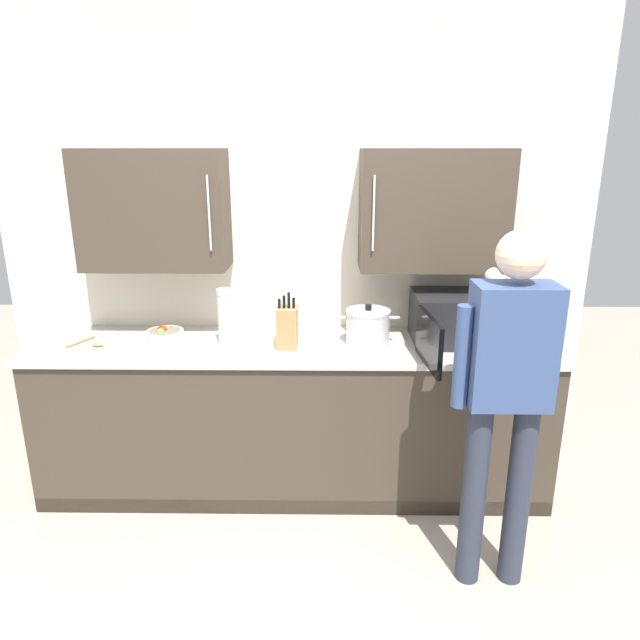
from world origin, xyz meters
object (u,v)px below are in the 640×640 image
object	(u,v)px
microwave_oven	(460,319)
wooden_spoon	(90,343)
thermos_flask	(225,317)
fruit_bowl	(165,335)
person_figure	(506,384)
stock_pot	(368,327)
knife_block	(287,327)

from	to	relation	value
microwave_oven	wooden_spoon	xyz separation A→B (m)	(-2.05, -0.08, -0.13)
thermos_flask	fruit_bowl	xyz separation A→B (m)	(-0.35, 0.04, -0.12)
person_figure	fruit_bowl	bearing A→B (deg)	155.72
stock_pot	person_figure	xyz separation A→B (m)	(0.54, -0.74, -0.01)
thermos_flask	microwave_oven	bearing A→B (deg)	3.20
microwave_oven	knife_block	world-z (taller)	knife_block
microwave_oven	knife_block	bearing A→B (deg)	-174.51
fruit_bowl	person_figure	bearing A→B (deg)	-24.28
stock_pot	wooden_spoon	bearing A→B (deg)	-178.86
fruit_bowl	microwave_oven	bearing A→B (deg)	1.13
thermos_flask	wooden_spoon	distance (m)	0.77
wooden_spoon	thermos_flask	bearing A→B (deg)	0.27
stock_pot	person_figure	distance (m)	0.92
thermos_flask	stock_pot	bearing A→B (deg)	1.98
fruit_bowl	wooden_spoon	world-z (taller)	fruit_bowl
thermos_flask	stock_pot	distance (m)	0.78
microwave_oven	fruit_bowl	xyz separation A→B (m)	(-1.65, -0.03, -0.09)
thermos_flask	knife_block	xyz separation A→B (m)	(0.34, -0.02, -0.05)
microwave_oven	wooden_spoon	world-z (taller)	microwave_oven
knife_block	fruit_bowl	xyz separation A→B (m)	(-0.69, 0.06, -0.07)
knife_block	wooden_spoon	xyz separation A→B (m)	(-1.10, 0.02, -0.11)
knife_block	person_figure	world-z (taller)	person_figure
wooden_spoon	person_figure	xyz separation A→B (m)	(2.08, -0.71, 0.07)
wooden_spoon	fruit_bowl	bearing A→B (deg)	6.11
thermos_flask	fruit_bowl	distance (m)	0.37
thermos_flask	fruit_bowl	bearing A→B (deg)	173.48
microwave_oven	wooden_spoon	distance (m)	2.06
microwave_oven	stock_pot	bearing A→B (deg)	-174.94
knife_block	fruit_bowl	distance (m)	0.70
thermos_flask	stock_pot	world-z (taller)	thermos_flask
wooden_spoon	person_figure	bearing A→B (deg)	-18.86
fruit_bowl	person_figure	world-z (taller)	person_figure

